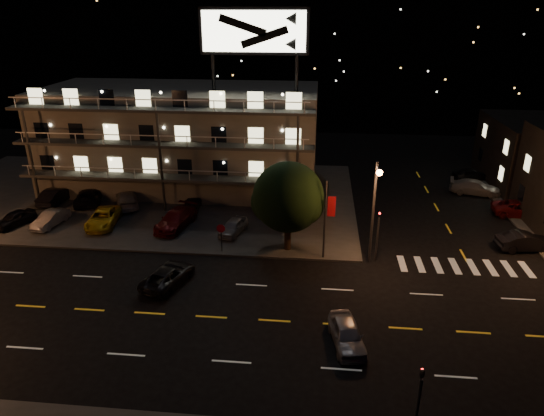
# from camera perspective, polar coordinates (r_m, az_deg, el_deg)

# --- Properties ---
(ground) EXTENTS (140.00, 140.00, 0.00)m
(ground) POSITION_cam_1_polar(r_m,az_deg,el_deg) (31.15, -3.47, -12.89)
(ground) COLOR black
(ground) RESTS_ON ground
(curb_nw) EXTENTS (44.00, 24.00, 0.15)m
(curb_nw) POSITION_cam_1_polar(r_m,az_deg,el_deg) (51.83, -15.45, 1.42)
(curb_nw) COLOR #343432
(curb_nw) RESTS_ON ground
(motel) EXTENTS (28.00, 13.80, 18.10)m
(motel) POSITION_cam_1_polar(r_m,az_deg,el_deg) (52.51, -10.40, 8.18)
(motel) COLOR gray
(motel) RESTS_ON ground
(hill_backdrop) EXTENTS (120.00, 25.00, 24.00)m
(hill_backdrop) POSITION_cam_1_polar(r_m,az_deg,el_deg) (94.59, -0.62, 18.61)
(hill_backdrop) COLOR black
(hill_backdrop) RESTS_ON ground
(streetlight_nc) EXTENTS (0.44, 1.92, 8.00)m
(streetlight_nc) POSITION_cam_1_polar(r_m,az_deg,el_deg) (35.71, 11.96, 0.54)
(streetlight_nc) COLOR #2D2D30
(streetlight_nc) RESTS_ON ground
(signal_nw) EXTENTS (0.20, 0.27, 4.60)m
(signal_nw) POSITION_cam_1_polar(r_m,az_deg,el_deg) (37.22, 12.36, -2.58)
(signal_nw) COLOR #2D2D30
(signal_nw) RESTS_ON ground
(signal_sw) EXTENTS (0.20, 0.27, 4.60)m
(signal_sw) POSITION_cam_1_polar(r_m,az_deg,el_deg) (23.12, 16.88, -20.67)
(signal_sw) COLOR #2D2D30
(signal_sw) RESTS_ON ground
(banner_north) EXTENTS (0.83, 0.16, 6.40)m
(banner_north) POSITION_cam_1_polar(r_m,az_deg,el_deg) (36.49, 6.37, -1.21)
(banner_north) COLOR #2D2D30
(banner_north) RESTS_ON ground
(stop_sign) EXTENTS (0.91, 0.11, 2.61)m
(stop_sign) POSITION_cam_1_polar(r_m,az_deg,el_deg) (38.07, -6.01, -2.99)
(stop_sign) COLOR #2D2D30
(stop_sign) RESTS_ON ground
(tree) EXTENTS (5.72, 5.51, 7.20)m
(tree) POSITION_cam_1_polar(r_m,az_deg,el_deg) (37.20, 1.84, 1.07)
(tree) COLOR black
(tree) RESTS_ON curb_nw
(lot_car_0) EXTENTS (2.81, 4.06, 1.28)m
(lot_car_0) POSITION_cam_1_polar(r_m,az_deg,el_deg) (48.43, -28.04, -1.10)
(lot_car_0) COLOR black
(lot_car_0) RESTS_ON curb_nw
(lot_car_1) EXTENTS (1.97, 4.08, 1.29)m
(lot_car_1) POSITION_cam_1_polar(r_m,az_deg,el_deg) (46.97, -24.63, -1.16)
(lot_car_1) COLOR gray
(lot_car_1) RESTS_ON curb_nw
(lot_car_2) EXTENTS (2.88, 5.16, 1.36)m
(lot_car_2) POSITION_cam_1_polar(r_m,az_deg,el_deg) (45.27, -19.25, -1.13)
(lot_car_2) COLOR gold
(lot_car_2) RESTS_ON curb_nw
(lot_car_3) EXTENTS (3.18, 5.57, 1.52)m
(lot_car_3) POSITION_cam_1_polar(r_m,az_deg,el_deg) (43.16, -11.25, -1.30)
(lot_car_3) COLOR #5B0D0F
(lot_car_3) RESTS_ON curb_nw
(lot_car_4) EXTENTS (2.36, 3.90, 1.24)m
(lot_car_4) POSITION_cam_1_polar(r_m,az_deg,el_deg) (41.38, -4.59, -2.20)
(lot_car_4) COLOR gray
(lot_car_4) RESTS_ON curb_nw
(lot_car_5) EXTENTS (1.91, 4.78, 1.55)m
(lot_car_5) POSITION_cam_1_polar(r_m,az_deg,el_deg) (52.16, -24.02, 1.36)
(lot_car_5) COLOR black
(lot_car_5) RESTS_ON curb_nw
(lot_car_6) EXTENTS (3.64, 5.54, 1.42)m
(lot_car_6) POSITION_cam_1_polar(r_m,az_deg,el_deg) (51.01, -20.71, 1.35)
(lot_car_6) COLOR black
(lot_car_6) RESTS_ON curb_nw
(lot_car_7) EXTENTS (3.91, 5.40, 1.45)m
(lot_car_7) POSITION_cam_1_polar(r_m,az_deg,el_deg) (48.96, -16.73, 1.03)
(lot_car_7) COLOR gray
(lot_car_7) RESTS_ON curb_nw
(lot_car_8) EXTENTS (1.68, 3.69, 1.23)m
(lot_car_8) POSITION_cam_1_polar(r_m,az_deg,el_deg) (46.65, -9.40, 0.49)
(lot_car_8) COLOR black
(lot_car_8) RESTS_ON curb_nw
(lot_car_9) EXTENTS (2.79, 4.13, 1.29)m
(lot_car_9) POSITION_cam_1_polar(r_m,az_deg,el_deg) (45.68, -0.88, 0.36)
(lot_car_9) COLOR #5B0D0F
(lot_car_9) RESTS_ON curb_nw
(side_car_0) EXTENTS (4.65, 2.16, 1.48)m
(side_car_0) POSITION_cam_1_polar(r_m,az_deg,el_deg) (43.71, 27.65, -3.53)
(side_car_0) COLOR black
(side_car_0) RESTS_ON ground
(side_car_1) EXTENTS (5.33, 2.78, 1.43)m
(side_car_1) POSITION_cam_1_polar(r_m,az_deg,el_deg) (50.65, 27.28, -0.08)
(side_car_1) COLOR #5B0D0F
(side_car_1) RESTS_ON ground
(side_car_2) EXTENTS (5.41, 3.19, 1.47)m
(side_car_2) POSITION_cam_1_polar(r_m,az_deg,el_deg) (54.62, 22.81, 2.26)
(side_car_2) COLOR gray
(side_car_2) RESTS_ON ground
(side_car_3) EXTENTS (4.11, 2.41, 1.31)m
(side_car_3) POSITION_cam_1_polar(r_m,az_deg,el_deg) (58.89, 22.27, 3.66)
(side_car_3) COLOR black
(side_car_3) RESTS_ON ground
(road_car_east) EXTENTS (2.37, 4.34, 1.40)m
(road_car_east) POSITION_cam_1_polar(r_m,az_deg,el_deg) (29.04, 8.80, -14.43)
(road_car_east) COLOR gray
(road_car_east) RESTS_ON ground
(road_car_west) EXTENTS (3.43, 5.16, 1.32)m
(road_car_west) POSITION_cam_1_polar(r_m,az_deg,el_deg) (35.02, -12.11, -7.77)
(road_car_west) COLOR black
(road_car_west) RESTS_ON ground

